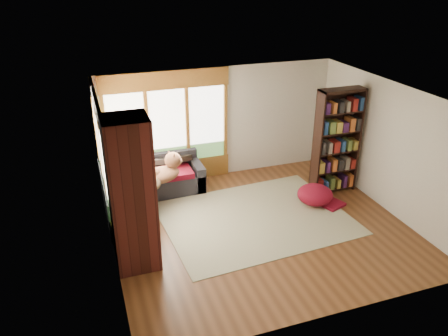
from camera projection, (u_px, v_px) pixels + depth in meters
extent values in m
plane|color=#573118|center=(260.00, 227.00, 8.47)|extent=(5.50, 5.50, 0.00)
plane|color=white|center=(265.00, 96.00, 7.37)|extent=(5.50, 5.50, 0.00)
cube|color=silver|center=(219.00, 123.00, 10.06)|extent=(5.50, 0.04, 2.60)
cube|color=silver|center=(338.00, 241.00, 5.77)|extent=(5.50, 0.04, 2.60)
cube|color=silver|center=(107.00, 189.00, 7.11)|extent=(0.04, 5.00, 2.60)
cube|color=silver|center=(388.00, 147.00, 8.72)|extent=(0.04, 5.00, 2.60)
cube|color=#966426|center=(168.00, 127.00, 9.66)|extent=(2.82, 0.10, 1.90)
cube|color=white|center=(168.00, 127.00, 9.66)|extent=(2.54, 0.09, 1.62)
cube|color=#966426|center=(102.00, 158.00, 8.12)|extent=(0.10, 2.62, 1.90)
cube|color=white|center=(102.00, 158.00, 8.12)|extent=(0.09, 2.36, 1.62)
cube|color=#788F5B|center=(98.00, 123.00, 8.67)|extent=(0.03, 0.72, 0.90)
cube|color=#471914|center=(132.00, 195.00, 6.91)|extent=(0.70, 0.70, 2.60)
cube|color=#242428|center=(155.00, 184.00, 9.65)|extent=(2.20, 0.90, 0.42)
cube|color=#242428|center=(151.00, 162.00, 9.78)|extent=(2.20, 0.20, 0.38)
cube|color=#242428|center=(198.00, 174.00, 9.91)|extent=(0.20, 0.90, 0.60)
cube|color=maroon|center=(150.00, 176.00, 9.40)|extent=(1.90, 0.66, 0.12)
cube|color=#242428|center=(129.00, 203.00, 8.90)|extent=(0.90, 2.20, 0.42)
cube|color=#242428|center=(110.00, 188.00, 8.63)|extent=(0.20, 2.20, 0.38)
cube|color=#242428|center=(136.00, 224.00, 8.01)|extent=(0.90, 0.20, 0.60)
cube|color=maroon|center=(137.00, 198.00, 8.52)|extent=(0.66, 1.20, 0.12)
cube|color=maroon|center=(130.00, 178.00, 9.34)|extent=(0.66, 0.66, 0.12)
cube|color=beige|center=(256.00, 218.00, 8.75)|extent=(3.75, 2.96, 0.01)
cube|color=black|center=(356.00, 139.00, 9.52)|extent=(0.04, 0.33, 2.32)
cube|color=black|center=(317.00, 144.00, 9.23)|extent=(0.04, 0.33, 2.32)
cube|color=black|center=(333.00, 139.00, 9.51)|extent=(1.00, 0.02, 2.32)
cube|color=black|center=(331.00, 187.00, 9.84)|extent=(0.92, 0.31, 0.03)
cube|color=black|center=(333.00, 169.00, 9.65)|extent=(0.92, 0.31, 0.03)
cube|color=black|center=(336.00, 151.00, 9.47)|extent=(0.92, 0.31, 0.03)
cube|color=black|center=(338.00, 132.00, 9.28)|extent=(0.92, 0.31, 0.03)
cube|color=black|center=(340.00, 112.00, 9.09)|extent=(0.92, 0.31, 0.03)
cube|color=black|center=(343.00, 91.00, 8.90)|extent=(0.92, 0.31, 0.03)
cube|color=#726659|center=(337.00, 142.00, 9.36)|extent=(0.88, 0.25, 2.16)
ellipsoid|color=maroon|center=(315.00, 194.00, 9.22)|extent=(0.96, 0.96, 0.40)
ellipsoid|color=brown|center=(160.00, 172.00, 8.97)|extent=(0.99, 0.81, 0.29)
sphere|color=brown|center=(173.00, 162.00, 9.09)|extent=(0.44, 0.44, 0.35)
cone|color=brown|center=(170.00, 156.00, 8.99)|extent=(0.16, 0.16, 0.15)
ellipsoid|color=#342519|center=(149.00, 180.00, 8.72)|extent=(0.55, 0.76, 0.24)
sphere|color=#342519|center=(148.00, 169.00, 8.90)|extent=(0.32, 0.32, 0.29)
cone|color=#342519|center=(148.00, 165.00, 8.81)|extent=(0.12, 0.12, 0.12)
cube|color=black|center=(182.00, 154.00, 9.81)|extent=(0.45, 0.12, 0.45)
cube|color=black|center=(156.00, 158.00, 9.63)|extent=(0.45, 0.12, 0.45)
cube|color=black|center=(115.00, 172.00, 8.96)|extent=(0.45, 0.12, 0.45)
cube|color=black|center=(122.00, 196.00, 8.02)|extent=(0.45, 0.12, 0.45)
cube|color=maroon|center=(128.00, 161.00, 9.45)|extent=(0.42, 0.12, 0.42)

